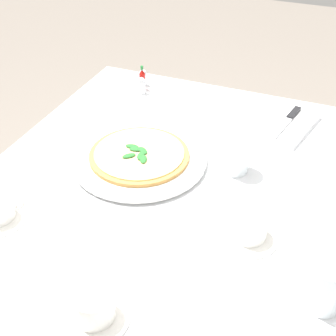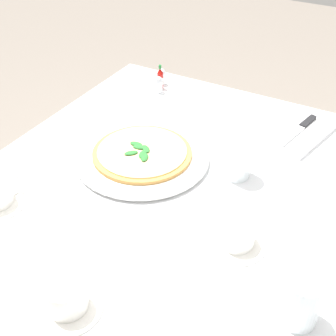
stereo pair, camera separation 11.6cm
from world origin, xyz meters
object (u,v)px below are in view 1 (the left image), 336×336
salt_shaker (142,86)px  coffee_cup_near_right (249,229)px  pizza_plate (139,159)px  pizza (139,154)px  water_glass_left_edge (325,288)px  water_glass_far_left (236,153)px  hot_sauce_bottle (142,80)px  coffee_cup_right_edge (94,307)px  pepper_shaker (143,78)px  napkin_folded (287,124)px  dinner_knife (287,121)px

salt_shaker → coffee_cup_near_right: bearing=43.3°
pizza_plate → pizza: bearing=-10.7°
water_glass_left_edge → water_glass_far_left: size_ratio=0.85×
water_glass_left_edge → hot_sauce_bottle: bearing=-134.9°
coffee_cup_right_edge → pepper_shaker: bearing=-160.9°
coffee_cup_right_edge → pepper_shaker: (-0.88, -0.30, -0.00)m
pizza_plate → coffee_cup_near_right: size_ratio=2.71×
napkin_folded → salt_shaker: salt_shaker is taller
pizza → water_glass_left_edge: bearing=60.7°
coffee_cup_near_right → water_glass_far_left: water_glass_far_left is taller
water_glass_far_left → water_glass_left_edge: bearing=37.3°
salt_shaker → pepper_shaker: (-0.06, -0.02, 0.00)m
water_glass_far_left → salt_shaker: 0.50m
water_glass_left_edge → pepper_shaker: water_glass_left_edge is taller
coffee_cup_near_right → water_glass_far_left: bearing=-157.4°
salt_shaker → hot_sauce_bottle: bearing=-160.3°
pizza → hot_sauce_bottle: bearing=-156.6°
pizza_plate → hot_sauce_bottle: size_ratio=4.26×
water_glass_left_edge → pepper_shaker: 0.97m
pizza_plate → hot_sauce_bottle: hot_sauce_bottle is taller
pizza → salt_shaker: bearing=-156.3°
coffee_cup_right_edge → pizza_plate: bearing=-164.8°
pizza → water_glass_far_left: size_ratio=2.14×
coffee_cup_right_edge → water_glass_far_left: 0.54m
coffee_cup_right_edge → water_glass_far_left: (-0.52, 0.11, 0.02)m
coffee_cup_right_edge → dinner_knife: (-0.78, 0.20, -0.01)m
pizza → water_glass_far_left: water_glass_far_left is taller
coffee_cup_right_edge → water_glass_left_edge: 0.42m
dinner_knife → hot_sauce_bottle: 0.50m
coffee_cup_near_right → napkin_folded: size_ratio=0.53×
coffee_cup_near_right → napkin_folded: coffee_cup_near_right is taller
pizza_plate → pepper_shaker: pepper_shaker is taller
coffee_cup_right_edge → hot_sauce_bottle: size_ratio=1.57×
pizza → coffee_cup_right_edge: coffee_cup_right_edge is taller
pizza → coffee_cup_near_right: (0.16, 0.33, 0.00)m
water_glass_far_left → hot_sauce_bottle: water_glass_far_left is taller
pizza → coffee_cup_near_right: size_ratio=2.01×
pepper_shaker → dinner_knife: bearing=79.4°
coffee_cup_near_right → water_glass_far_left: size_ratio=1.06×
salt_shaker → pizza: bearing=23.7°
water_glass_far_left → salt_shaker: size_ratio=2.17×
water_glass_far_left → hot_sauce_bottle: (-0.32, -0.41, -0.02)m
water_glass_left_edge → water_glass_far_left: bearing=-142.7°
pizza_plate → coffee_cup_right_edge: (0.46, 0.13, 0.02)m
pizza_plate → water_glass_far_left: 0.25m
dinner_knife → hot_sauce_bottle: hot_sauce_bottle is taller
dinner_knife → pepper_shaker: (-0.09, -0.50, 0.00)m
coffee_cup_right_edge → napkin_folded: size_ratio=0.54×
coffee_cup_right_edge → napkin_folded: (-0.78, 0.20, -0.02)m
hot_sauce_bottle → dinner_knife: bearing=82.4°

